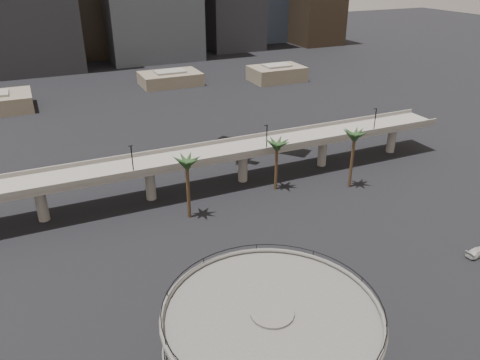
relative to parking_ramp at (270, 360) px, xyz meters
name	(u,v)px	position (x,y,z in m)	size (l,w,h in m)	color
parking_ramp	(270,360)	(0.00, 0.00, 0.00)	(22.20, 22.20, 17.35)	#4E4B49
overpass	(198,160)	(13.00, 59.00, -2.50)	(130.00, 9.30, 14.70)	gray
palm_trees	(276,149)	(27.02, 48.65, 1.59)	(42.40, 10.40, 14.00)	#48321E
low_buildings	(138,86)	(19.89, 146.30, -6.97)	(135.00, 27.50, 6.80)	#685A4C
car_a	(255,300)	(7.56, 18.75, -9.05)	(1.85, 4.61, 1.57)	red
car_b	(280,264)	(15.56, 25.40, -9.11)	(1.53, 4.40, 1.45)	black
car_c	(478,252)	(49.13, 14.01, -9.12)	(2.00, 4.91, 1.43)	#BCBDB8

